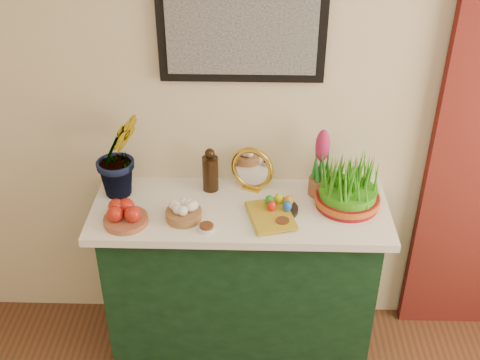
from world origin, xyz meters
The scene contains 13 objects.
sideboard centered at (-0.10, 2.00, 0.42)m, with size 1.30×0.45×0.85m, color #14391F.
tablecloth centered at (-0.10, 2.00, 0.87)m, with size 1.40×0.55×0.04m, color white.
hyacinth_green centered at (-0.68, 2.11, 1.17)m, with size 0.28×0.24×0.55m, color #237225.
apple_bowl centered at (-0.62, 1.86, 0.93)m, with size 0.26×0.26×0.10m.
garlic_basket centered at (-0.36, 1.90, 0.93)m, with size 0.20×0.20×0.09m.
vinegar_cruet centered at (-0.25, 2.15, 0.99)m, with size 0.08×0.08×0.23m.
mirror centered at (-0.05, 2.17, 1.00)m, with size 0.22×0.13×0.22m.
book centered at (-0.05, 1.89, 0.91)m, with size 0.17×0.25×0.03m, color #B1911F.
spice_dish_left centered at (-0.25, 1.82, 0.90)m, with size 0.08×0.08×0.03m.
spice_dish_right centered at (0.09, 1.86, 0.90)m, with size 0.08×0.08×0.03m.
egg_plate centered at (0.08, 1.98, 0.92)m, with size 0.21×0.21×0.07m.
hyacinth_pink centered at (0.28, 2.12, 1.05)m, with size 0.11×0.11×0.35m.
wheatgrass_sabzeh centered at (0.40, 2.03, 1.00)m, with size 0.31×0.31×0.25m.
Camera 1 is at (-0.04, -0.31, 2.52)m, focal length 45.00 mm.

